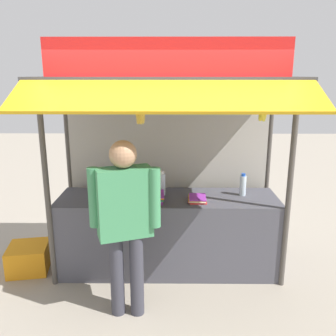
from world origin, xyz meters
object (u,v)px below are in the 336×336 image
Objects in this scene: water_bottle_right at (243,185)px; water_bottle_back_left at (162,184)px; magazine_stack_center at (197,199)px; magazine_stack_front_right at (154,197)px; banana_bunch_inner_right at (140,116)px; banana_bunch_leftmost at (262,114)px; water_bottle_back_right at (98,181)px; vendor_person at (125,214)px; water_bottle_far_left at (107,180)px; plastic_crate at (29,258)px.

water_bottle_right is 0.92× the size of water_bottle_back_left.
magazine_stack_front_right is (-0.48, -0.01, 0.02)m from magazine_stack_center.
magazine_stack_front_right is 1.01× the size of banana_bunch_inner_right.
magazine_stack_front_right is 1.12× the size of banana_bunch_leftmost.
banana_bunch_leftmost reaches higher than water_bottle_back_right.
banana_bunch_leftmost reaches higher than magazine_stack_front_right.
vendor_person is at bearing -162.58° from banana_bunch_leftmost.
water_bottle_back_left is 0.90× the size of magazine_stack_front_right.
water_bottle_right is at bearing 11.28° from magazine_stack_front_right.
banana_bunch_leftmost is 0.17× the size of vendor_person.
banana_bunch_inner_right reaches higher than water_bottle_far_left.
banana_bunch_inner_right reaches higher than water_bottle_back_right.
water_bottle_back_left is at bearing 179.46° from water_bottle_right.
vendor_person is (0.35, -1.09, -0.00)m from water_bottle_far_left.
water_bottle_right is 0.59m from magazine_stack_center.
water_bottle_back_right is 0.75m from magazine_stack_front_right.
banana_bunch_leftmost is at bearing -28.96° from water_bottle_back_left.
water_bottle_back_left is (-0.95, 0.01, 0.01)m from water_bottle_right.
water_bottle_back_right is at bearing 132.48° from banana_bunch_inner_right.
vendor_person reaches higher than water_bottle_far_left.
water_bottle_right is 1.72m from water_bottle_back_right.
water_bottle_back_right is 2.05m from banana_bunch_leftmost.
water_bottle_far_left is 1.15m from vendor_person.
magazine_stack_front_right is (-1.03, -0.21, -0.08)m from water_bottle_right.
plastic_crate is at bearing 178.09° from magazine_stack_front_right.
magazine_stack_front_right is 0.72× the size of plastic_crate.
water_bottle_back_left is 0.17× the size of vendor_person.
vendor_person is at bearing -133.78° from magazine_stack_center.
water_bottle_back_left is 1.00m from vendor_person.
vendor_person reaches higher than water_bottle_right.
water_bottle_right is at bearing -5.17° from water_bottle_far_left.
water_bottle_right is 2.69m from plastic_crate.
magazine_stack_center is at bearing -1.19° from plastic_crate.
banana_bunch_leftmost reaches higher than magazine_stack_center.
banana_bunch_inner_right is at bearing -109.31° from water_bottle_back_left.
banana_bunch_inner_right is 1.18m from banana_bunch_leftmost.
banana_bunch_inner_right is at bearing -108.20° from magazine_stack_front_right.
water_bottle_back_right is at bearing 16.49° from plastic_crate.
water_bottle_back_left is (0.77, -0.08, -0.00)m from water_bottle_back_right.
vendor_person is (-0.12, -0.41, -0.85)m from banana_bunch_inner_right.
vendor_person is 3.85× the size of plastic_crate.
water_bottle_back_right is at bearing -150.42° from water_bottle_far_left.
magazine_stack_front_right is at bearing -178.96° from magazine_stack_center.
water_bottle_far_left is 1.04× the size of water_bottle_back_left.
water_bottle_far_left is at bearing 29.58° from water_bottle_back_right.
water_bottle_back_left reaches higher than magazine_stack_center.
water_bottle_back_left is 0.65× the size of plastic_crate.
magazine_stack_center is 0.61× the size of plastic_crate.
vendor_person is (-0.32, -0.95, 0.00)m from water_bottle_back_left.
banana_bunch_inner_right is 0.95m from vendor_person.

